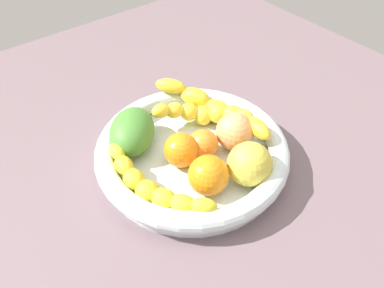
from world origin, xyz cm
name	(u,v)px	position (x,y,z in cm)	size (l,w,h in cm)	color
kitchen_counter	(192,168)	(0.00, 0.00, 1.50)	(120.00, 120.00, 3.00)	#6D5960
fruit_bowl	(192,152)	(0.00, 0.00, 5.63)	(33.46, 33.46, 5.09)	silver
banana_draped_left	(203,113)	(-5.01, 6.61, 7.82)	(13.92, 14.19, 5.77)	yellow
banana_draped_right	(215,108)	(-4.44, 9.13, 8.12)	(25.76, 9.88, 6.25)	yellow
banana_arching_top	(151,186)	(2.93, -10.50, 7.19)	(22.22, 8.97, 4.44)	yellow
orange_front	(203,144)	(0.99, 1.69, 7.34)	(5.31, 5.31, 5.31)	orange
orange_mid_left	(180,149)	(-0.40, -2.33, 7.66)	(5.97, 5.97, 5.97)	orange
orange_mid_right	(208,175)	(7.29, -2.56, 7.94)	(6.52, 6.52, 6.52)	orange
peach_blush	(235,132)	(2.60, 7.54, 8.09)	(6.81, 6.81, 6.81)	#F19D5F
mango_green	(132,131)	(-8.84, -6.37, 7.95)	(11.10, 7.80, 6.53)	#478631
apple_yellow	(249,164)	(9.85, 3.87, 8.33)	(7.30, 7.30, 7.30)	#DCC842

